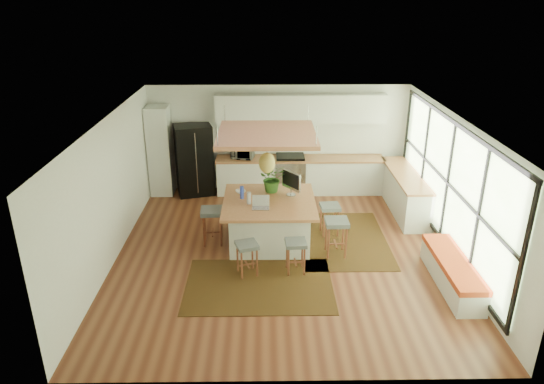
{
  "coord_description": "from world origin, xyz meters",
  "views": [
    {
      "loc": [
        -0.34,
        -8.68,
        4.87
      ],
      "look_at": [
        -0.2,
        0.5,
        1.1
      ],
      "focal_mm": 32.75,
      "sensor_mm": 36.0,
      "label": 1
    }
  ],
  "objects_px": {
    "stool_right_front": "(336,238)",
    "monitor": "(291,183)",
    "laptop": "(261,203)",
    "microwave": "(243,151)",
    "stool_near_left": "(247,257)",
    "stool_right_back": "(330,219)",
    "stool_left_side": "(213,227)",
    "island": "(269,221)",
    "island_plant": "(273,181)",
    "stool_near_right": "(296,255)",
    "fridge": "(194,159)"
  },
  "relations": [
    {
      "from": "stool_near_left",
      "to": "stool_right_back",
      "type": "distance_m",
      "value": 2.33
    },
    {
      "from": "stool_near_left",
      "to": "laptop",
      "type": "distance_m",
      "value": 1.14
    },
    {
      "from": "stool_near_right",
      "to": "stool_right_front",
      "type": "relative_size",
      "value": 0.85
    },
    {
      "from": "island",
      "to": "island_plant",
      "type": "distance_m",
      "value": 0.85
    },
    {
      "from": "island",
      "to": "stool_near_right",
      "type": "xyz_separation_m",
      "value": [
        0.47,
        -1.2,
        -0.11
      ]
    },
    {
      "from": "stool_left_side",
      "to": "stool_near_right",
      "type": "bearing_deg",
      "value": -35.57
    },
    {
      "from": "microwave",
      "to": "laptop",
      "type": "bearing_deg",
      "value": -71.39
    },
    {
      "from": "stool_right_front",
      "to": "island_plant",
      "type": "xyz_separation_m",
      "value": [
        -1.22,
        1.05,
        0.81
      ]
    },
    {
      "from": "stool_near_left",
      "to": "stool_right_front",
      "type": "distance_m",
      "value": 1.85
    },
    {
      "from": "stool_near_right",
      "to": "monitor",
      "type": "relative_size",
      "value": 1.14
    },
    {
      "from": "island",
      "to": "monitor",
      "type": "xyz_separation_m",
      "value": [
        0.45,
        0.28,
        0.72
      ]
    },
    {
      "from": "island",
      "to": "island_plant",
      "type": "bearing_deg",
      "value": 81.27
    },
    {
      "from": "stool_right_front",
      "to": "laptop",
      "type": "bearing_deg",
      "value": 173.4
    },
    {
      "from": "stool_right_front",
      "to": "laptop",
      "type": "distance_m",
      "value": 1.63
    },
    {
      "from": "island",
      "to": "microwave",
      "type": "height_order",
      "value": "microwave"
    },
    {
      "from": "stool_left_side",
      "to": "stool_right_back",
      "type": "bearing_deg",
      "value": 8.34
    },
    {
      "from": "island",
      "to": "stool_near_left",
      "type": "distance_m",
      "value": 1.33
    },
    {
      "from": "laptop",
      "to": "island_plant",
      "type": "bearing_deg",
      "value": 75.43
    },
    {
      "from": "stool_near_left",
      "to": "stool_right_front",
      "type": "bearing_deg",
      "value": 22.29
    },
    {
      "from": "island",
      "to": "stool_right_front",
      "type": "bearing_deg",
      "value": -23.33
    },
    {
      "from": "microwave",
      "to": "island",
      "type": "bearing_deg",
      "value": -66.75
    },
    {
      "from": "stool_near_right",
      "to": "microwave",
      "type": "relative_size",
      "value": 1.16
    },
    {
      "from": "laptop",
      "to": "island_plant",
      "type": "height_order",
      "value": "island_plant"
    },
    {
      "from": "stool_left_side",
      "to": "monitor",
      "type": "xyz_separation_m",
      "value": [
        1.61,
        0.3,
        0.83
      ]
    },
    {
      "from": "stool_left_side",
      "to": "stool_near_left",
      "type": "bearing_deg",
      "value": -58.89
    },
    {
      "from": "stool_right_back",
      "to": "stool_left_side",
      "type": "bearing_deg",
      "value": -171.66
    },
    {
      "from": "stool_right_front",
      "to": "stool_left_side",
      "type": "height_order",
      "value": "stool_left_side"
    },
    {
      "from": "stool_near_right",
      "to": "stool_right_back",
      "type": "distance_m",
      "value": 1.73
    },
    {
      "from": "stool_near_left",
      "to": "stool_right_back",
      "type": "relative_size",
      "value": 0.95
    },
    {
      "from": "stool_near_right",
      "to": "island",
      "type": "bearing_deg",
      "value": 111.5
    },
    {
      "from": "stool_right_front",
      "to": "stool_near_right",
      "type": "bearing_deg",
      "value": -142.47
    },
    {
      "from": "stool_near_left",
      "to": "monitor",
      "type": "height_order",
      "value": "monitor"
    },
    {
      "from": "stool_near_left",
      "to": "island_plant",
      "type": "xyz_separation_m",
      "value": [
        0.49,
        1.75,
        0.81
      ]
    },
    {
      "from": "monitor",
      "to": "fridge",
      "type": "bearing_deg",
      "value": -173.05
    },
    {
      "from": "laptop",
      "to": "stool_right_front",
      "type": "bearing_deg",
      "value": -5.63
    },
    {
      "from": "fridge",
      "to": "microwave",
      "type": "xyz_separation_m",
      "value": [
        1.22,
        0.03,
        0.19
      ]
    },
    {
      "from": "island",
      "to": "stool_right_back",
      "type": "relative_size",
      "value": 2.75
    },
    {
      "from": "stool_right_front",
      "to": "microwave",
      "type": "height_order",
      "value": "microwave"
    },
    {
      "from": "stool_right_front",
      "to": "microwave",
      "type": "bearing_deg",
      "value": 120.6
    },
    {
      "from": "stool_near_right",
      "to": "island_plant",
      "type": "bearing_deg",
      "value": 103.27
    },
    {
      "from": "stool_right_back",
      "to": "stool_left_side",
      "type": "height_order",
      "value": "stool_left_side"
    },
    {
      "from": "stool_near_right",
      "to": "stool_right_front",
      "type": "height_order",
      "value": "stool_right_front"
    },
    {
      "from": "stool_near_left",
      "to": "island",
      "type": "bearing_deg",
      "value": 71.76
    },
    {
      "from": "microwave",
      "to": "stool_near_right",
      "type": "bearing_deg",
      "value": -64.15
    },
    {
      "from": "island_plant",
      "to": "stool_right_back",
      "type": "bearing_deg",
      "value": -7.35
    },
    {
      "from": "laptop",
      "to": "microwave",
      "type": "bearing_deg",
      "value": 99.58
    },
    {
      "from": "stool_right_front",
      "to": "monitor",
      "type": "xyz_separation_m",
      "value": [
        -0.84,
        0.84,
        0.83
      ]
    },
    {
      "from": "island",
      "to": "stool_near_right",
      "type": "relative_size",
      "value": 2.9
    },
    {
      "from": "fridge",
      "to": "stool_right_back",
      "type": "distance_m",
      "value": 3.97
    },
    {
      "from": "island",
      "to": "stool_near_right",
      "type": "height_order",
      "value": "island"
    }
  ]
}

